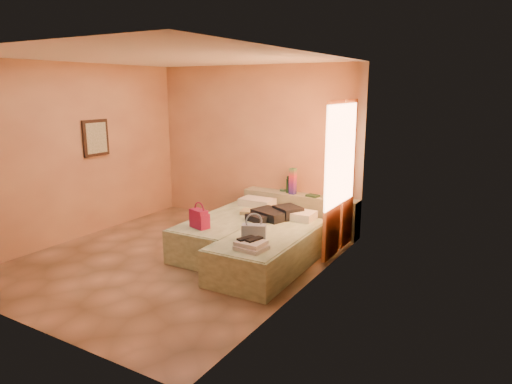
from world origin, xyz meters
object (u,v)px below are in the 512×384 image
at_px(bed_left, 231,233).
at_px(flower_vase, 341,190).
at_px(headboard_ledge, 300,213).
at_px(towel_stack, 251,246).
at_px(bed_right, 270,251).
at_px(green_book, 313,196).
at_px(magenta_handbag, 200,218).
at_px(water_bottle, 288,185).
at_px(blue_handbag, 254,232).

bearing_deg(bed_left, flower_vase, 46.55).
relative_size(headboard_ledge, flower_vase, 7.45).
distance_m(flower_vase, towel_stack, 2.46).
height_order(bed_right, green_book, green_book).
bearing_deg(flower_vase, bed_left, -131.99).
relative_size(bed_right, magenta_handbag, 7.11).
distance_m(water_bottle, blue_handbag, 2.12).
distance_m(bed_right, blue_handbag, 0.49).
relative_size(green_book, magenta_handbag, 0.72).
bearing_deg(water_bottle, green_book, -6.10).
relative_size(green_book, blue_handbag, 0.65).
distance_m(bed_right, magenta_handbag, 1.08).
bearing_deg(bed_right, magenta_handbag, -165.03).
bearing_deg(green_book, bed_right, -74.48).
height_order(headboard_ledge, magenta_handbag, magenta_handbag).
height_order(water_bottle, towel_stack, water_bottle).
bearing_deg(magenta_handbag, headboard_ledge, 89.49).
relative_size(bed_left, bed_right, 1.00).
relative_size(water_bottle, blue_handbag, 0.90).
height_order(bed_left, blue_handbag, blue_handbag).
relative_size(water_bottle, towel_stack, 0.80).
bearing_deg(blue_handbag, bed_right, 55.68).
xyz_separation_m(flower_vase, blue_handbag, (-0.40, -2.10, -0.19)).
bearing_deg(blue_handbag, green_book, 66.66).
bearing_deg(magenta_handbag, flower_vase, 73.69).
bearing_deg(headboard_ledge, bed_left, -111.96).
distance_m(bed_right, water_bottle, 1.88).
height_order(headboard_ledge, bed_left, headboard_ledge).
bearing_deg(green_book, headboard_ledge, -179.76).
bearing_deg(magenta_handbag, blue_handbag, 13.12).
height_order(flower_vase, towel_stack, flower_vase).
distance_m(blue_handbag, towel_stack, 0.38).
bearing_deg(bed_left, green_book, 56.65).
bearing_deg(water_bottle, bed_left, -103.30).
relative_size(bed_right, green_book, 9.89).
height_order(bed_right, flower_vase, flower_vase).
xyz_separation_m(bed_left, water_bottle, (0.31, 1.32, 0.54)).
xyz_separation_m(bed_right, blue_handbag, (-0.06, -0.34, 0.35)).
xyz_separation_m(bed_left, blue_handbag, (0.84, -0.72, 0.35)).
distance_m(bed_right, green_book, 1.70).
distance_m(headboard_ledge, towel_stack, 2.44).
height_order(bed_left, water_bottle, water_bottle).
bearing_deg(towel_stack, magenta_handbag, 160.05).
height_order(water_bottle, green_book, water_bottle).
xyz_separation_m(headboard_ledge, flower_vase, (0.71, 0.06, 0.46)).
bearing_deg(towel_stack, blue_handbag, 116.38).
distance_m(bed_left, magenta_handbag, 0.77).
xyz_separation_m(headboard_ledge, water_bottle, (-0.22, -0.00, 0.46)).
distance_m(flower_vase, blue_handbag, 2.14).
relative_size(bed_left, towel_stack, 5.71).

